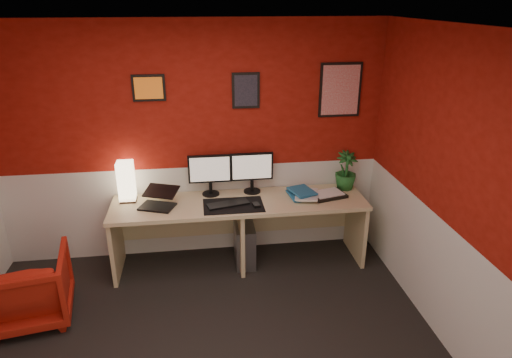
{
  "coord_description": "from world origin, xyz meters",
  "views": [
    {
      "loc": [
        0.06,
        -2.76,
        2.68
      ],
      "look_at": [
        0.6,
        1.21,
        1.05
      ],
      "focal_mm": 31.58,
      "sensor_mm": 36.0,
      "label": 1
    }
  ],
  "objects_px": {
    "laptop": "(156,197)",
    "zen_tray": "(328,195)",
    "desk": "(240,233)",
    "potted_plant": "(346,171)",
    "monitor_left": "(210,169)",
    "pc_tower": "(244,243)",
    "armchair": "(28,288)",
    "shoji_lamp": "(126,182)",
    "monitor_right": "(252,167)"
  },
  "relations": [
    {
      "from": "potted_plant",
      "to": "pc_tower",
      "type": "height_order",
      "value": "potted_plant"
    },
    {
      "from": "shoji_lamp",
      "to": "pc_tower",
      "type": "height_order",
      "value": "shoji_lamp"
    },
    {
      "from": "pc_tower",
      "to": "armchair",
      "type": "height_order",
      "value": "armchair"
    },
    {
      "from": "laptop",
      "to": "armchair",
      "type": "distance_m",
      "value": 1.37
    },
    {
      "from": "laptop",
      "to": "potted_plant",
      "type": "relative_size",
      "value": 0.79
    },
    {
      "from": "monitor_left",
      "to": "monitor_right",
      "type": "xyz_separation_m",
      "value": [
        0.44,
        0.01,
        0.0
      ]
    },
    {
      "from": "pc_tower",
      "to": "monitor_left",
      "type": "bearing_deg",
      "value": 151.19
    },
    {
      "from": "monitor_left",
      "to": "zen_tray",
      "type": "relative_size",
      "value": 1.66
    },
    {
      "from": "potted_plant",
      "to": "laptop",
      "type": "bearing_deg",
      "value": -173.92
    },
    {
      "from": "laptop",
      "to": "zen_tray",
      "type": "height_order",
      "value": "laptop"
    },
    {
      "from": "laptop",
      "to": "pc_tower",
      "type": "distance_m",
      "value": 1.07
    },
    {
      "from": "pc_tower",
      "to": "armchair",
      "type": "distance_m",
      "value": 2.09
    },
    {
      "from": "shoji_lamp",
      "to": "laptop",
      "type": "distance_m",
      "value": 0.38
    },
    {
      "from": "monitor_left",
      "to": "zen_tray",
      "type": "xyz_separation_m",
      "value": [
        1.22,
        -0.21,
        -0.28
      ]
    },
    {
      "from": "pc_tower",
      "to": "armchair",
      "type": "xyz_separation_m",
      "value": [
        -1.98,
        -0.67,
        0.09
      ]
    },
    {
      "from": "monitor_right",
      "to": "armchair",
      "type": "xyz_separation_m",
      "value": [
        -2.09,
        -0.87,
        -0.71
      ]
    },
    {
      "from": "pc_tower",
      "to": "laptop",
      "type": "bearing_deg",
      "value": -175.42
    },
    {
      "from": "zen_tray",
      "to": "armchair",
      "type": "bearing_deg",
      "value": -167.21
    },
    {
      "from": "zen_tray",
      "to": "monitor_right",
      "type": "bearing_deg",
      "value": 164.15
    },
    {
      "from": "monitor_left",
      "to": "pc_tower",
      "type": "xyz_separation_m",
      "value": [
        0.33,
        -0.19,
        -0.8
      ]
    },
    {
      "from": "shoji_lamp",
      "to": "potted_plant",
      "type": "bearing_deg",
      "value": 0.09
    },
    {
      "from": "shoji_lamp",
      "to": "laptop",
      "type": "height_order",
      "value": "shoji_lamp"
    },
    {
      "from": "monitor_left",
      "to": "pc_tower",
      "type": "relative_size",
      "value": 1.29
    },
    {
      "from": "zen_tray",
      "to": "monitor_left",
      "type": "bearing_deg",
      "value": 170.19
    },
    {
      "from": "shoji_lamp",
      "to": "monitor_right",
      "type": "height_order",
      "value": "monitor_right"
    },
    {
      "from": "desk",
      "to": "armchair",
      "type": "distance_m",
      "value": 2.03
    },
    {
      "from": "shoji_lamp",
      "to": "armchair",
      "type": "height_order",
      "value": "shoji_lamp"
    },
    {
      "from": "armchair",
      "to": "monitor_left",
      "type": "bearing_deg",
      "value": -162.32
    },
    {
      "from": "zen_tray",
      "to": "pc_tower",
      "type": "relative_size",
      "value": 0.78
    },
    {
      "from": "potted_plant",
      "to": "monitor_left",
      "type": "bearing_deg",
      "value": 178.63
    },
    {
      "from": "potted_plant",
      "to": "pc_tower",
      "type": "xyz_separation_m",
      "value": [
        -1.12,
        -0.15,
        -0.71
      ]
    },
    {
      "from": "monitor_left",
      "to": "zen_tray",
      "type": "height_order",
      "value": "monitor_left"
    },
    {
      "from": "monitor_right",
      "to": "pc_tower",
      "type": "height_order",
      "value": "monitor_right"
    },
    {
      "from": "monitor_left",
      "to": "armchair",
      "type": "xyz_separation_m",
      "value": [
        -1.64,
        -0.86,
        -0.71
      ]
    },
    {
      "from": "pc_tower",
      "to": "armchair",
      "type": "bearing_deg",
      "value": -160.53
    },
    {
      "from": "monitor_right",
      "to": "potted_plant",
      "type": "distance_m",
      "value": 1.02
    },
    {
      "from": "potted_plant",
      "to": "zen_tray",
      "type": "bearing_deg",
      "value": -143.71
    },
    {
      "from": "laptop",
      "to": "zen_tray",
      "type": "relative_size",
      "value": 0.94
    },
    {
      "from": "laptop",
      "to": "potted_plant",
      "type": "xyz_separation_m",
      "value": [
        2.0,
        0.21,
        0.1
      ]
    },
    {
      "from": "desk",
      "to": "laptop",
      "type": "height_order",
      "value": "laptop"
    },
    {
      "from": "desk",
      "to": "potted_plant",
      "type": "height_order",
      "value": "potted_plant"
    },
    {
      "from": "zen_tray",
      "to": "armchair",
      "type": "height_order",
      "value": "zen_tray"
    },
    {
      "from": "monitor_right",
      "to": "zen_tray",
      "type": "distance_m",
      "value": 0.85
    },
    {
      "from": "desk",
      "to": "armchair",
      "type": "relative_size",
      "value": 3.78
    },
    {
      "from": "shoji_lamp",
      "to": "laptop",
      "type": "xyz_separation_m",
      "value": [
        0.31,
        -0.21,
        -0.09
      ]
    },
    {
      "from": "desk",
      "to": "shoji_lamp",
      "type": "xyz_separation_m",
      "value": [
        -1.13,
        0.18,
        0.56
      ]
    },
    {
      "from": "desk",
      "to": "laptop",
      "type": "relative_size",
      "value": 7.88
    },
    {
      "from": "laptop",
      "to": "zen_tray",
      "type": "bearing_deg",
      "value": 22.25
    },
    {
      "from": "zen_tray",
      "to": "potted_plant",
      "type": "height_order",
      "value": "potted_plant"
    },
    {
      "from": "desk",
      "to": "monitor_right",
      "type": "bearing_deg",
      "value": 54.85
    }
  ]
}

